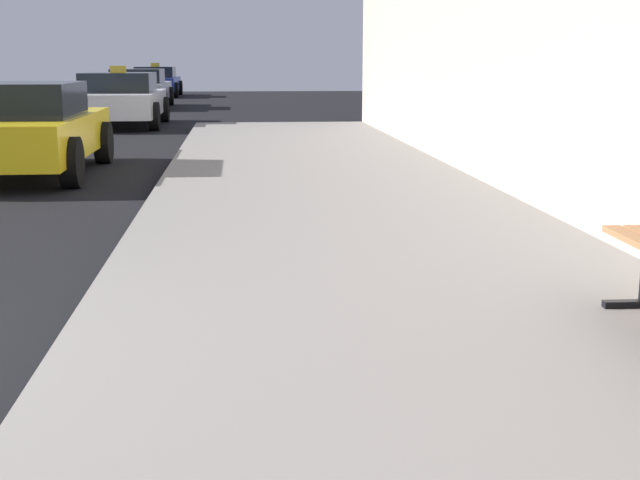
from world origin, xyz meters
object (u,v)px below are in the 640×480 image
Objects in this scene: car_blue at (156,81)px; car_silver at (139,88)px; car_yellow at (23,129)px; car_white at (120,99)px.

car_silver is at bearing -88.35° from car_blue.
car_white reaches higher than car_yellow.
car_white and car_blue have the same top height.
car_white is 0.95× the size of car_silver.
car_blue is (-0.26, 9.02, 0.00)m from car_silver.
car_silver is 9.03m from car_blue.
car_white is 8.19m from car_silver.
car_yellow is 0.95× the size of car_white.
car_blue reaches higher than car_silver.
car_white is 17.21m from car_blue.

